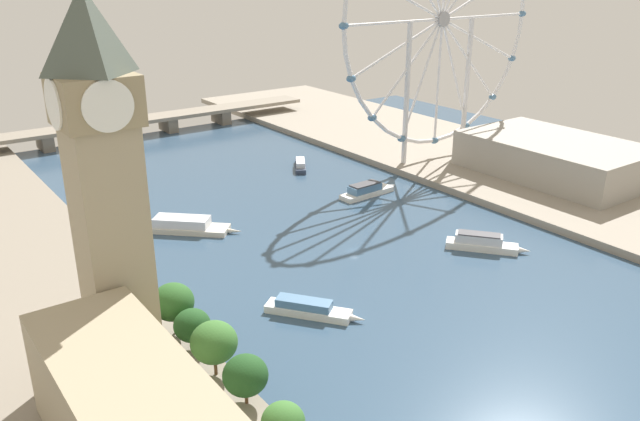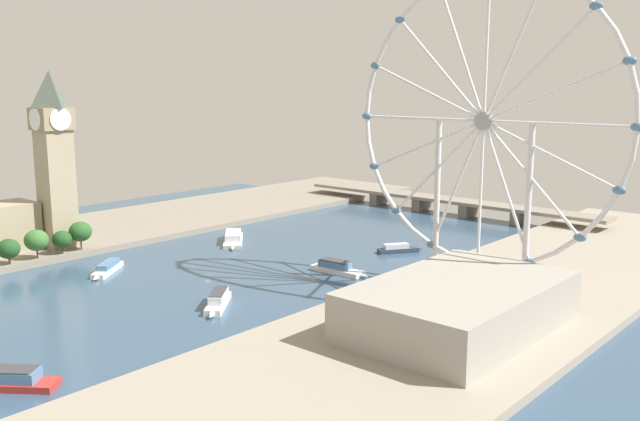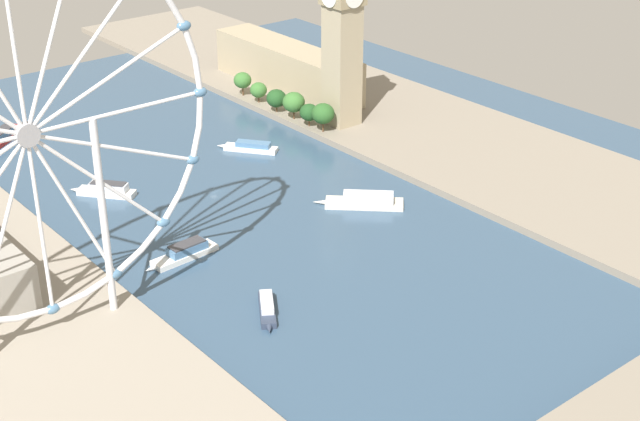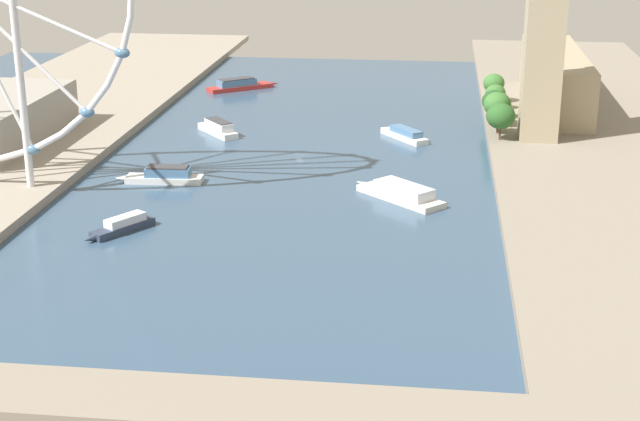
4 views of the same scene
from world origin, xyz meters
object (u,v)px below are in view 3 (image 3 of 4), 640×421
Objects in this scene: river_bridge at (620,406)px; clock_tower at (342,32)px; tour_boat_1 at (185,252)px; parliament_block at (287,67)px; tour_boat_3 at (267,308)px; tour_boat_5 at (3,136)px; tour_boat_0 at (365,201)px; tour_boat_4 at (250,147)px; ferris_wheel at (27,137)px; tour_boat_2 at (106,190)px.

clock_tower is at bearing -111.96° from river_bridge.
parliament_block is at bearing -142.49° from tour_boat_1.
tour_boat_5 is (6.37, -200.38, 0.40)m from tour_boat_3.
tour_boat_0 is 76.48m from tour_boat_4.
river_bridge reaches higher than tour_boat_5.
clock_tower is 148.88m from tour_boat_1.
clock_tower is 3.39× the size of tour_boat_4.
parliament_block reaches higher than tour_boat_5.
ferris_wheel is 4.14× the size of tour_boat_1.
tour_boat_3 is 0.86× the size of tour_boat_4.
tour_boat_0 is 79.86m from tour_boat_1.
tour_boat_1 is (127.48, 61.99, -45.52)m from clock_tower.
ferris_wheel is at bearing -144.80° from tour_boat_5.
river_bridge is at bearing -119.08° from tour_boat_5.
ferris_wheel reaches higher than tour_boat_5.
river_bridge is 7.01× the size of tour_boat_1.
river_bridge is (87.79, 217.70, -40.34)m from clock_tower.
river_bridge is 113.90m from tour_boat_3.
tour_boat_2 is at bearing -96.06° from tour_boat_1.
parliament_block is at bearing -49.70° from tour_boat_5.
tour_boat_1 is (-58.75, -18.92, -65.41)m from ferris_wheel.
clock_tower is at bearing -71.44° from tour_boat_5.
parliament_block reaches higher than tour_boat_2.
tour_boat_1 is 66.12m from tour_boat_2.
tour_boat_2 is 73.90m from tour_boat_4.
tour_boat_5 is at bearing -18.80° from tour_boat_0.
tour_boat_1 is at bearing 36.81° from tour_boat_0.
tour_boat_4 is at bearing -128.16° from tour_boat_2.
tour_boat_1 is at bearing 93.95° from tour_boat_4.
ferris_wheel is 93.76m from tour_boat_3.
clock_tower is 0.69× the size of ferris_wheel.
tour_boat_2 reaches higher than tour_boat_5.
tour_boat_1 is at bearing -125.40° from tour_boat_5.
ferris_wheel is 3.83× the size of tour_boat_5.
tour_boat_4 is 118.02m from tour_boat_5.
tour_boat_1 is 48.74m from tour_boat_3.
tour_boat_0 is at bearing 55.93° from clock_tower.
clock_tower is at bearing 78.44° from parliament_block.
tour_boat_1 is (39.69, -155.71, -5.18)m from river_bridge.
tour_boat_2 is at bearing -1.24° from tour_boat_0.
parliament_block is 3.08× the size of tour_boat_5.
river_bridge reaches higher than tour_boat_1.
tour_boat_5 is at bearing -107.39° from ferris_wheel.
tour_boat_2 is at bearing -148.14° from tour_boat_3.
tour_boat_5 is (-53.41, -170.57, -65.40)m from ferris_wheel.
ferris_wheel reaches higher than tour_boat_1.
tour_boat_2 is (-3.24, -66.04, 0.18)m from tour_boat_1.
tour_boat_5 is (5.35, -151.66, 0.00)m from tour_boat_1.
tour_boat_0 is at bearing -105.14° from river_bridge.
parliament_block is 3.28× the size of tour_boat_0.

